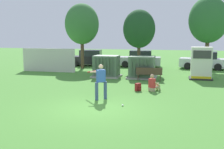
{
  "coord_description": "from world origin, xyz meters",
  "views": [
    {
      "loc": [
        3.46,
        -10.82,
        3.15
      ],
      "look_at": [
        -0.08,
        3.5,
        1.0
      ],
      "focal_mm": 43.7,
      "sensor_mm": 36.0,
      "label": 1
    }
  ],
  "objects_px": {
    "transformer_west": "(107,67)",
    "parked_car_leftmost": "(90,58)",
    "transformer_mid_west": "(142,68)",
    "parked_car_left_of_center": "(139,59)",
    "batter": "(100,80)",
    "seated_spectator": "(153,84)",
    "park_bench": "(149,73)",
    "generator_enclosure": "(201,63)",
    "parked_car_right_of_center": "(203,61)",
    "sports_ball": "(123,105)",
    "backpack": "(138,87)"
  },
  "relations": [
    {
      "from": "transformer_west",
      "to": "parked_car_leftmost",
      "type": "distance_m",
      "value": 7.91
    },
    {
      "from": "sports_ball",
      "to": "backpack",
      "type": "xyz_separation_m",
      "value": [
        0.17,
        3.48,
        0.17
      ]
    },
    {
      "from": "generator_enclosure",
      "to": "backpack",
      "type": "height_order",
      "value": "generator_enclosure"
    },
    {
      "from": "parked_car_leftmost",
      "to": "parked_car_left_of_center",
      "type": "xyz_separation_m",
      "value": [
        5.13,
        0.28,
        0.0
      ]
    },
    {
      "from": "parked_car_leftmost",
      "to": "parked_car_left_of_center",
      "type": "distance_m",
      "value": 5.14
    },
    {
      "from": "transformer_west",
      "to": "generator_enclosure",
      "type": "distance_m",
      "value": 6.86
    },
    {
      "from": "park_bench",
      "to": "parked_car_right_of_center",
      "type": "distance_m",
      "value": 8.89
    },
    {
      "from": "generator_enclosure",
      "to": "parked_car_right_of_center",
      "type": "relative_size",
      "value": 0.53
    },
    {
      "from": "parked_car_leftmost",
      "to": "transformer_mid_west",
      "type": "bearing_deg",
      "value": -47.65
    },
    {
      "from": "park_bench",
      "to": "seated_spectator",
      "type": "bearing_deg",
      "value": -80.03
    },
    {
      "from": "batter",
      "to": "parked_car_left_of_center",
      "type": "distance_m",
      "value": 14.34
    },
    {
      "from": "batter",
      "to": "park_bench",
      "type": "bearing_deg",
      "value": 74.46
    },
    {
      "from": "transformer_mid_west",
      "to": "seated_spectator",
      "type": "distance_m",
      "value": 4.59
    },
    {
      "from": "transformer_mid_west",
      "to": "batter",
      "type": "height_order",
      "value": "batter"
    },
    {
      "from": "transformer_mid_west",
      "to": "parked_car_left_of_center",
      "type": "xyz_separation_m",
      "value": [
        -1.22,
        7.25,
        -0.04
      ]
    },
    {
      "from": "sports_ball",
      "to": "parked_car_right_of_center",
      "type": "height_order",
      "value": "parked_car_right_of_center"
    },
    {
      "from": "transformer_mid_west",
      "to": "parked_car_left_of_center",
      "type": "height_order",
      "value": "same"
    },
    {
      "from": "transformer_west",
      "to": "parked_car_leftmost",
      "type": "bearing_deg",
      "value": 117.73
    },
    {
      "from": "backpack",
      "to": "parked_car_right_of_center",
      "type": "relative_size",
      "value": 0.1
    },
    {
      "from": "parked_car_leftmost",
      "to": "sports_ball",
      "type": "bearing_deg",
      "value": -66.38
    },
    {
      "from": "sports_ball",
      "to": "parked_car_left_of_center",
      "type": "distance_m",
      "value": 15.44
    },
    {
      "from": "transformer_mid_west",
      "to": "sports_ball",
      "type": "distance_m",
      "value": 8.14
    },
    {
      "from": "generator_enclosure",
      "to": "parked_car_left_of_center",
      "type": "height_order",
      "value": "generator_enclosure"
    },
    {
      "from": "parked_car_leftmost",
      "to": "transformer_west",
      "type": "bearing_deg",
      "value": -62.27
    },
    {
      "from": "transformer_mid_west",
      "to": "parked_car_right_of_center",
      "type": "distance_m",
      "value": 8.42
    },
    {
      "from": "backpack",
      "to": "transformer_mid_west",
      "type": "bearing_deg",
      "value": 95.04
    },
    {
      "from": "park_bench",
      "to": "parked_car_leftmost",
      "type": "relative_size",
      "value": 0.41
    },
    {
      "from": "park_bench",
      "to": "parked_car_left_of_center",
      "type": "relative_size",
      "value": 0.42
    },
    {
      "from": "generator_enclosure",
      "to": "seated_spectator",
      "type": "distance_m",
      "value": 5.87
    },
    {
      "from": "batter",
      "to": "transformer_mid_west",
      "type": "bearing_deg",
      "value": 81.28
    },
    {
      "from": "transformer_mid_west",
      "to": "parked_car_leftmost",
      "type": "xyz_separation_m",
      "value": [
        -6.35,
        6.97,
        -0.04
      ]
    },
    {
      "from": "backpack",
      "to": "parked_car_leftmost",
      "type": "distance_m",
      "value": 13.43
    },
    {
      "from": "batter",
      "to": "seated_spectator",
      "type": "height_order",
      "value": "batter"
    },
    {
      "from": "seated_spectator",
      "to": "parked_car_right_of_center",
      "type": "bearing_deg",
      "value": 72.39
    },
    {
      "from": "park_bench",
      "to": "parked_car_right_of_center",
      "type": "xyz_separation_m",
      "value": [
        4.2,
        7.83,
        0.22
      ]
    },
    {
      "from": "transformer_west",
      "to": "generator_enclosure",
      "type": "xyz_separation_m",
      "value": [
        6.82,
        0.66,
        0.35
      ]
    },
    {
      "from": "parked_car_left_of_center",
      "to": "park_bench",
      "type": "bearing_deg",
      "value": -77.27
    },
    {
      "from": "transformer_west",
      "to": "parked_car_left_of_center",
      "type": "height_order",
      "value": "same"
    },
    {
      "from": "park_bench",
      "to": "sports_ball",
      "type": "distance_m",
      "value": 7.2
    },
    {
      "from": "transformer_mid_west",
      "to": "backpack",
      "type": "height_order",
      "value": "transformer_mid_west"
    },
    {
      "from": "park_bench",
      "to": "batter",
      "type": "bearing_deg",
      "value": -105.54
    },
    {
      "from": "parked_car_leftmost",
      "to": "batter",
      "type": "bearing_deg",
      "value": -69.46
    },
    {
      "from": "sports_ball",
      "to": "parked_car_leftmost",
      "type": "xyz_separation_m",
      "value": [
        -6.59,
        15.08,
        0.71
      ]
    },
    {
      "from": "batter",
      "to": "backpack",
      "type": "bearing_deg",
      "value": 58.84
    },
    {
      "from": "park_bench",
      "to": "parked_car_right_of_center",
      "type": "height_order",
      "value": "parked_car_right_of_center"
    },
    {
      "from": "transformer_mid_west",
      "to": "generator_enclosure",
      "type": "height_order",
      "value": "generator_enclosure"
    },
    {
      "from": "parked_car_left_of_center",
      "to": "backpack",
      "type": "bearing_deg",
      "value": -82.18
    },
    {
      "from": "transformer_mid_west",
      "to": "parked_car_left_of_center",
      "type": "relative_size",
      "value": 0.49
    },
    {
      "from": "transformer_mid_west",
      "to": "park_bench",
      "type": "height_order",
      "value": "transformer_mid_west"
    },
    {
      "from": "transformer_west",
      "to": "seated_spectator",
      "type": "height_order",
      "value": "transformer_west"
    }
  ]
}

